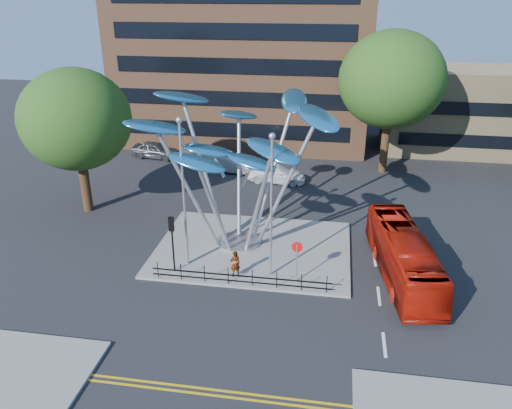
% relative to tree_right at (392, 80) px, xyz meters
% --- Properties ---
extents(ground, '(120.00, 120.00, 0.00)m').
position_rel_tree_right_xyz_m(ground, '(-8.00, -22.00, -8.04)').
color(ground, black).
rests_on(ground, ground).
extents(traffic_island, '(12.00, 9.00, 0.15)m').
position_rel_tree_right_xyz_m(traffic_island, '(-9.00, -16.00, -7.96)').
color(traffic_island, slate).
rests_on(traffic_island, ground).
extents(double_yellow_near, '(40.00, 0.12, 0.01)m').
position_rel_tree_right_xyz_m(double_yellow_near, '(-8.00, -28.00, -8.03)').
color(double_yellow_near, gold).
rests_on(double_yellow_near, ground).
extents(double_yellow_far, '(40.00, 0.12, 0.01)m').
position_rel_tree_right_xyz_m(double_yellow_far, '(-8.00, -28.30, -8.03)').
color(double_yellow_far, gold).
rests_on(double_yellow_far, ground).
extents(low_building_near, '(15.00, 8.00, 8.00)m').
position_rel_tree_right_xyz_m(low_building_near, '(8.00, 8.00, -4.04)').
color(low_building_near, tan).
rests_on(low_building_near, ground).
extents(tree_right, '(8.80, 8.80, 12.11)m').
position_rel_tree_right_xyz_m(tree_right, '(0.00, 0.00, 0.00)').
color(tree_right, black).
rests_on(tree_right, ground).
extents(tree_left, '(7.60, 7.60, 10.32)m').
position_rel_tree_right_xyz_m(tree_left, '(-22.00, -12.00, -1.24)').
color(tree_left, black).
rests_on(tree_left, ground).
extents(leaf_sculpture, '(12.72, 9.54, 9.51)m').
position_rel_tree_right_xyz_m(leaf_sculpture, '(-10.07, -15.32, -1.16)').
color(leaf_sculpture, '#9EA0A5').
rests_on(leaf_sculpture, traffic_island).
extents(street_lamp_left, '(0.36, 0.36, 8.80)m').
position_rel_tree_right_xyz_m(street_lamp_left, '(-12.50, -18.50, -2.68)').
color(street_lamp_left, '#9EA0A5').
rests_on(street_lamp_left, traffic_island).
extents(street_lamp_right, '(0.36, 0.36, 8.30)m').
position_rel_tree_right_xyz_m(street_lamp_right, '(-7.50, -19.00, -2.94)').
color(street_lamp_right, '#9EA0A5').
rests_on(street_lamp_right, traffic_island).
extents(traffic_light_island, '(0.28, 0.18, 3.42)m').
position_rel_tree_right_xyz_m(traffic_light_island, '(-13.00, -19.50, -5.42)').
color(traffic_light_island, black).
rests_on(traffic_light_island, traffic_island).
extents(no_entry_sign_island, '(0.60, 0.10, 2.45)m').
position_rel_tree_right_xyz_m(no_entry_sign_island, '(-6.00, -19.48, -6.22)').
color(no_entry_sign_island, '#9EA0A5').
rests_on(no_entry_sign_island, traffic_island).
extents(pedestrian_railing_front, '(10.00, 0.06, 1.00)m').
position_rel_tree_right_xyz_m(pedestrian_railing_front, '(-9.00, -20.30, -7.48)').
color(pedestrian_railing_front, black).
rests_on(pedestrian_railing_front, traffic_island).
extents(red_bus, '(3.64, 9.94, 2.71)m').
position_rel_tree_right_xyz_m(red_bus, '(-0.16, -17.76, -6.68)').
color(red_bus, '#9A1207').
rests_on(red_bus, ground).
extents(pedestrian, '(0.69, 0.61, 1.59)m').
position_rel_tree_right_xyz_m(pedestrian, '(-9.44, -19.50, -7.09)').
color(pedestrian, gray).
rests_on(pedestrian, traffic_island).
extents(parked_car_left, '(4.83, 2.53, 1.57)m').
position_rel_tree_right_xyz_m(parked_car_left, '(-21.23, 0.43, -7.25)').
color(parked_car_left, '#44474C').
rests_on(parked_car_left, ground).
extents(parked_car_mid, '(4.93, 2.26, 1.57)m').
position_rel_tree_right_xyz_m(parked_car_mid, '(-13.53, -2.22, -7.25)').
color(parked_car_mid, '#96999D').
rests_on(parked_car_mid, ground).
extents(parked_car_right, '(5.05, 2.29, 1.43)m').
position_rel_tree_right_xyz_m(parked_car_right, '(-9.03, -4.00, -7.32)').
color(parked_car_right, silver).
rests_on(parked_car_right, ground).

